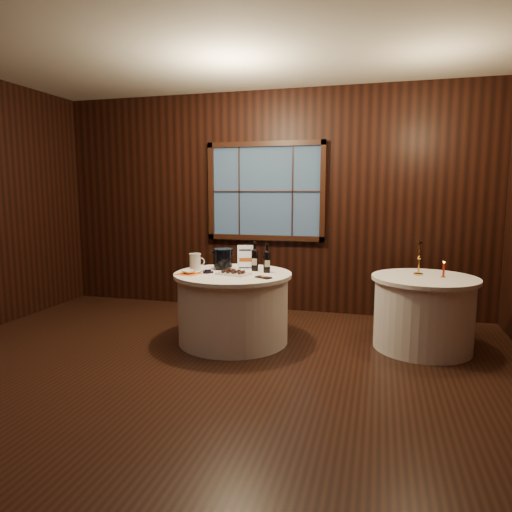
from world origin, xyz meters
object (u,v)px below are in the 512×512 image
(main_table, at_px, (233,307))
(brass_candlestick, at_px, (419,263))
(port_bottle_right, at_px, (267,260))
(grape_bunch, at_px, (208,272))
(side_table, at_px, (423,313))
(ice_bucket, at_px, (223,258))
(chocolate_plate, at_px, (234,273))
(port_bottle_left, at_px, (255,258))
(chocolate_box, at_px, (263,277))
(cracker_bowl, at_px, (189,272))
(red_candle, at_px, (444,271))
(sign_stand, at_px, (245,261))
(glass_pitcher, at_px, (195,262))

(main_table, relative_size, brass_candlestick, 3.55)
(port_bottle_right, relative_size, grape_bunch, 1.77)
(side_table, xyz_separation_m, ice_bucket, (-2.19, -0.09, 0.51))
(main_table, height_order, chocolate_plate, chocolate_plate)
(port_bottle_left, distance_m, chocolate_plate, 0.35)
(chocolate_plate, distance_m, brass_candlestick, 1.96)
(chocolate_box, xyz_separation_m, cracker_bowl, (-0.83, 0.02, 0.01))
(main_table, distance_m, chocolate_plate, 0.42)
(brass_candlestick, distance_m, red_candle, 0.26)
(ice_bucket, bearing_deg, red_candle, 2.27)
(sign_stand, relative_size, chocolate_box, 1.71)
(chocolate_plate, relative_size, cracker_bowl, 2.68)
(port_bottle_left, bearing_deg, sign_stand, 141.95)
(main_table, height_order, port_bottle_left, port_bottle_left)
(port_bottle_right, distance_m, ice_bucket, 0.54)
(chocolate_plate, xyz_separation_m, grape_bunch, (-0.29, -0.02, 0.00))
(main_table, xyz_separation_m, brass_candlestick, (1.94, 0.39, 0.51))
(side_table, relative_size, glass_pitcher, 5.66)
(grape_bunch, distance_m, brass_candlestick, 2.25)
(ice_bucket, bearing_deg, port_bottle_left, -2.61)
(ice_bucket, distance_m, grape_bunch, 0.35)
(chocolate_plate, bearing_deg, cracker_bowl, -169.78)
(port_bottle_left, distance_m, ice_bucket, 0.38)
(grape_bunch, xyz_separation_m, brass_candlestick, (2.19, 0.51, 0.11))
(port_bottle_right, xyz_separation_m, glass_pitcher, (-0.81, -0.07, -0.04))
(sign_stand, xyz_separation_m, grape_bunch, (-0.30, -0.39, -0.08))
(brass_candlestick, bearing_deg, port_bottle_left, -173.35)
(sign_stand, distance_m, brass_candlestick, 1.88)
(brass_candlestick, bearing_deg, cracker_bowl, -166.35)
(glass_pitcher, bearing_deg, cracker_bowl, -98.37)
(main_table, bearing_deg, ice_bucket, 132.07)
(port_bottle_left, bearing_deg, brass_candlestick, -0.21)
(chocolate_box, distance_m, grape_bunch, 0.65)
(ice_bucket, relative_size, brass_candlestick, 0.65)
(grape_bunch, bearing_deg, port_bottle_right, 21.88)
(side_table, height_order, ice_bucket, ice_bucket)
(side_table, height_order, chocolate_box, chocolate_box)
(brass_candlestick, bearing_deg, main_table, -168.59)
(side_table, xyz_separation_m, port_bottle_right, (-1.65, -0.18, 0.52))
(main_table, bearing_deg, chocolate_box, -27.74)
(sign_stand, height_order, ice_bucket, sign_stand)
(grape_bunch, relative_size, cracker_bowl, 1.28)
(side_table, xyz_separation_m, red_candle, (0.18, -0.00, 0.45))
(sign_stand, bearing_deg, glass_pitcher, -173.75)
(main_table, relative_size, chocolate_plate, 3.35)
(main_table, xyz_separation_m, chocolate_box, (0.40, -0.21, 0.39))
(side_table, height_order, grape_bunch, grape_bunch)
(ice_bucket, relative_size, red_candle, 1.36)
(sign_stand, height_order, red_candle, sign_stand)
(sign_stand, bearing_deg, main_table, -119.93)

